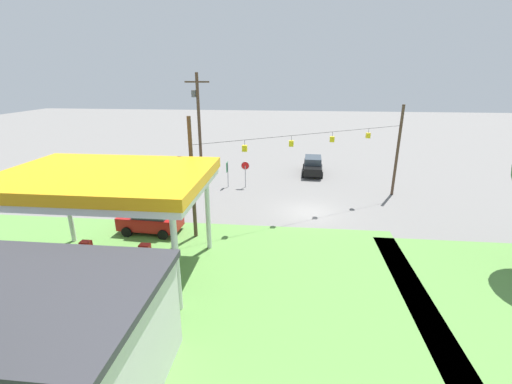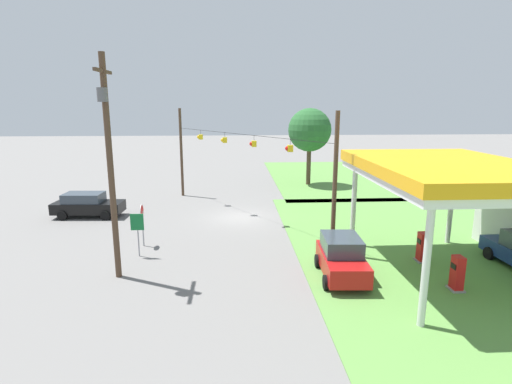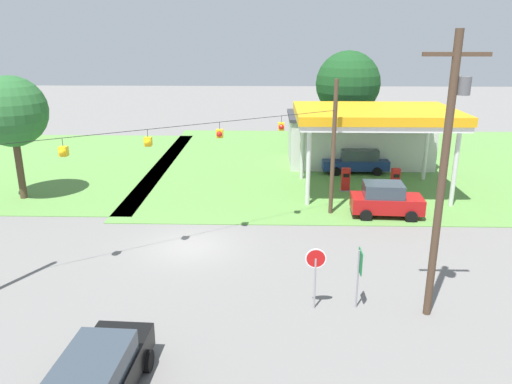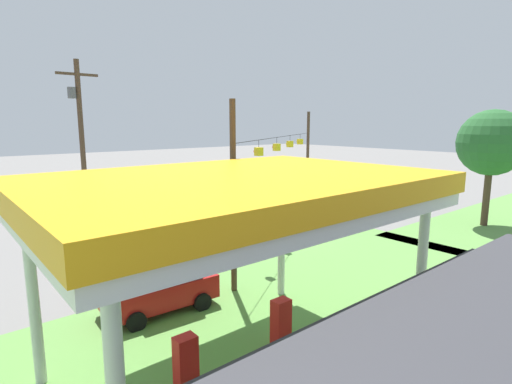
{
  "view_description": "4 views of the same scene",
  "coord_description": "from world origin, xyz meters",
  "px_view_note": "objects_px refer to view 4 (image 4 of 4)",
  "views": [
    {
      "loc": [
        1.52,
        24.82,
        10.04
      ],
      "look_at": [
        3.68,
        4.01,
        2.89
      ],
      "focal_mm": 24.0,
      "sensor_mm": 36.0,
      "label": 1
    },
    {
      "loc": [
        28.15,
        -0.42,
        8.08
      ],
      "look_at": [
        2.94,
        1.05,
        2.54
      ],
      "focal_mm": 28.0,
      "sensor_mm": 36.0,
      "label": 2
    },
    {
      "loc": [
        3.91,
        -22.76,
        10.12
      ],
      "look_at": [
        3.22,
        2.79,
        1.99
      ],
      "focal_mm": 35.0,
      "sensor_mm": 36.0,
      "label": 3
    },
    {
      "loc": [
        16.85,
        17.57,
        6.86
      ],
      "look_at": [
        3.04,
        1.01,
        3.13
      ],
      "focal_mm": 28.0,
      "sensor_mm": 36.0,
      "label": 4
    }
  ],
  "objects_px": {
    "car_on_crossroad": "(200,194)",
    "tree_west_verge": "(492,143)",
    "route_sign": "(133,209)",
    "utility_pole_main": "(81,143)",
    "car_at_pumps_front": "(161,285)",
    "gas_station_canopy": "(237,194)",
    "stop_sign_roadside": "(157,203)",
    "fuel_pump_far": "(186,367)",
    "fuel_pump_near": "(281,326)"
  },
  "relations": [
    {
      "from": "route_sign",
      "to": "utility_pole_main",
      "type": "bearing_deg",
      "value": -8.45
    },
    {
      "from": "car_at_pumps_front",
      "to": "tree_west_verge",
      "type": "xyz_separation_m",
      "value": [
        -22.49,
        2.63,
        4.57
      ]
    },
    {
      "from": "car_on_crossroad",
      "to": "stop_sign_roadside",
      "type": "relative_size",
      "value": 2.01
    },
    {
      "from": "car_on_crossroad",
      "to": "stop_sign_roadside",
      "type": "xyz_separation_m",
      "value": [
        6.55,
        5.45,
        0.89
      ]
    },
    {
      "from": "fuel_pump_far",
      "to": "stop_sign_roadside",
      "type": "relative_size",
      "value": 0.64
    },
    {
      "from": "gas_station_canopy",
      "to": "utility_pole_main",
      "type": "xyz_separation_m",
      "value": [
        -0.71,
        -15.35,
        0.69
      ]
    },
    {
      "from": "car_on_crossroad",
      "to": "tree_west_verge",
      "type": "relative_size",
      "value": 0.65
    },
    {
      "from": "fuel_pump_near",
      "to": "fuel_pump_far",
      "type": "height_order",
      "value": "same"
    },
    {
      "from": "gas_station_canopy",
      "to": "stop_sign_roadside",
      "type": "xyz_separation_m",
      "value": [
        -5.0,
        -15.07,
        -3.24
      ]
    },
    {
      "from": "stop_sign_roadside",
      "to": "tree_west_verge",
      "type": "bearing_deg",
      "value": -36.52
    },
    {
      "from": "fuel_pump_far",
      "to": "car_on_crossroad",
      "type": "relative_size",
      "value": 0.32
    },
    {
      "from": "stop_sign_roadside",
      "to": "utility_pole_main",
      "type": "relative_size",
      "value": 0.24
    },
    {
      "from": "route_sign",
      "to": "tree_west_verge",
      "type": "xyz_separation_m",
      "value": [
        -19.21,
        12.88,
        3.86
      ]
    },
    {
      "from": "fuel_pump_near",
      "to": "route_sign",
      "type": "xyz_separation_m",
      "value": [
        -1.68,
        -14.96,
        0.95
      ]
    },
    {
      "from": "car_on_crossroad",
      "to": "fuel_pump_far",
      "type": "bearing_deg",
      "value": -29.86
    },
    {
      "from": "fuel_pump_near",
      "to": "tree_west_verge",
      "type": "height_order",
      "value": "tree_west_verge"
    },
    {
      "from": "utility_pole_main",
      "to": "gas_station_canopy",
      "type": "bearing_deg",
      "value": 87.34
    },
    {
      "from": "utility_pole_main",
      "to": "route_sign",
      "type": "bearing_deg",
      "value": 171.55
    },
    {
      "from": "gas_station_canopy",
      "to": "utility_pole_main",
      "type": "height_order",
      "value": "utility_pole_main"
    },
    {
      "from": "car_at_pumps_front",
      "to": "car_on_crossroad",
      "type": "xyz_separation_m",
      "value": [
        -11.5,
        -15.8,
        -0.08
      ]
    },
    {
      "from": "fuel_pump_far",
      "to": "stop_sign_roadside",
      "type": "distance_m",
      "value": 16.5
    },
    {
      "from": "fuel_pump_near",
      "to": "tree_west_verge",
      "type": "distance_m",
      "value": 21.53
    },
    {
      "from": "gas_station_canopy",
      "to": "tree_west_verge",
      "type": "relative_size",
      "value": 1.31
    },
    {
      "from": "gas_station_canopy",
      "to": "utility_pole_main",
      "type": "bearing_deg",
      "value": -92.66
    },
    {
      "from": "fuel_pump_far",
      "to": "fuel_pump_near",
      "type": "bearing_deg",
      "value": 180.0
    },
    {
      "from": "car_at_pumps_front",
      "to": "stop_sign_roadside",
      "type": "bearing_deg",
      "value": -112.3
    },
    {
      "from": "fuel_pump_near",
      "to": "car_on_crossroad",
      "type": "bearing_deg",
      "value": -115.75
    },
    {
      "from": "stop_sign_roadside",
      "to": "tree_west_verge",
      "type": "xyz_separation_m",
      "value": [
        -17.54,
        12.99,
        3.75
      ]
    },
    {
      "from": "car_at_pumps_front",
      "to": "utility_pole_main",
      "type": "bearing_deg",
      "value": -90.34
    },
    {
      "from": "fuel_pump_far",
      "to": "car_at_pumps_front",
      "type": "bearing_deg",
      "value": -109.75
    },
    {
      "from": "fuel_pump_near",
      "to": "tree_west_verge",
      "type": "relative_size",
      "value": 0.21
    },
    {
      "from": "fuel_pump_far",
      "to": "car_on_crossroad",
      "type": "bearing_deg",
      "value": -122.74
    },
    {
      "from": "gas_station_canopy",
      "to": "fuel_pump_near",
      "type": "bearing_deg",
      "value": -179.95
    },
    {
      "from": "gas_station_canopy",
      "to": "fuel_pump_near",
      "type": "distance_m",
      "value": 4.59
    },
    {
      "from": "utility_pole_main",
      "to": "fuel_pump_far",
      "type": "bearing_deg",
      "value": 81.25
    },
    {
      "from": "stop_sign_roadside",
      "to": "tree_west_verge",
      "type": "distance_m",
      "value": 22.14
    },
    {
      "from": "car_at_pumps_front",
      "to": "car_on_crossroad",
      "type": "bearing_deg",
      "value": -122.78
    },
    {
      "from": "fuel_pump_far",
      "to": "tree_west_verge",
      "type": "relative_size",
      "value": 0.21
    },
    {
      "from": "fuel_pump_far",
      "to": "route_sign",
      "type": "height_order",
      "value": "route_sign"
    },
    {
      "from": "gas_station_canopy",
      "to": "fuel_pump_far",
      "type": "bearing_deg",
      "value": -0.05
    },
    {
      "from": "fuel_pump_far",
      "to": "utility_pole_main",
      "type": "bearing_deg",
      "value": -98.75
    },
    {
      "from": "car_on_crossroad",
      "to": "car_at_pumps_front",
      "type": "bearing_deg",
      "value": -33.16
    },
    {
      "from": "fuel_pump_near",
      "to": "utility_pole_main",
      "type": "bearing_deg",
      "value": -86.51
    },
    {
      "from": "car_on_crossroad",
      "to": "stop_sign_roadside",
      "type": "bearing_deg",
      "value": -47.35
    },
    {
      "from": "gas_station_canopy",
      "to": "car_on_crossroad",
      "type": "relative_size",
      "value": 2.03
    },
    {
      "from": "gas_station_canopy",
      "to": "tree_west_verge",
      "type": "bearing_deg",
      "value": -174.72
    },
    {
      "from": "tree_west_verge",
      "to": "gas_station_canopy",
      "type": "bearing_deg",
      "value": 5.28
    },
    {
      "from": "fuel_pump_near",
      "to": "route_sign",
      "type": "distance_m",
      "value": 15.08
    },
    {
      "from": "fuel_pump_far",
      "to": "car_on_crossroad",
      "type": "distance_m",
      "value": 24.39
    },
    {
      "from": "stop_sign_roadside",
      "to": "route_sign",
      "type": "bearing_deg",
      "value": -176.27
    }
  ]
}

